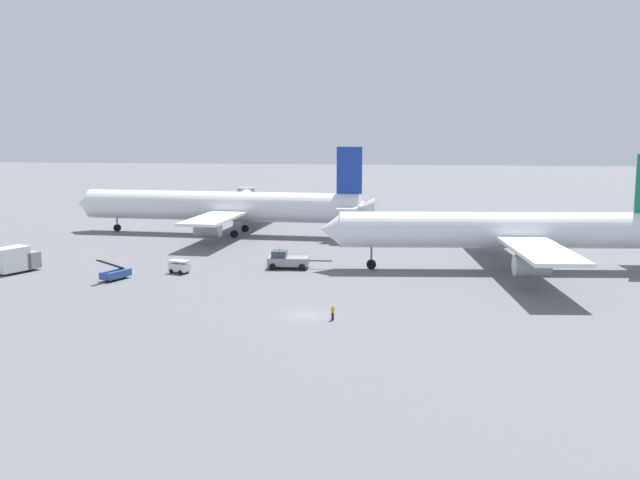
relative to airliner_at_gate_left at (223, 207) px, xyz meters
name	(u,v)px	position (x,y,z in m)	size (l,w,h in m)	color
ground_plane	(306,315)	(22.98, -54.35, -5.00)	(600.00, 600.00, 0.00)	slate
airliner_at_gate_left	(223,207)	(0.00, 0.00, 0.00)	(55.78, 40.71, 15.78)	silver
airliner_being_pushed	(505,231)	(46.02, -27.36, 0.32)	(48.83, 43.95, 15.67)	white
pushback_tug	(287,260)	(16.76, -30.03, -3.84)	(8.81, 3.43, 2.75)	gray
gse_catering_truck_tall	(16,259)	(-18.43, -37.43, -3.25)	(4.57, 6.31, 3.50)	gray
gse_baggage_cart_near_cluster	(179,267)	(3.16, -35.14, -4.14)	(3.11, 2.45, 1.71)	silver
gse_belt_loader_portside	(115,273)	(-3.55, -40.22, -4.18)	(3.06, 5.05, 3.02)	#2D5199
ground_crew_marshaller_foreground	(333,312)	(25.91, -56.13, -4.21)	(0.36, 0.36, 1.55)	black
jet_bridge	(246,200)	(-0.47, 20.34, -0.78)	(8.43, 23.38, 6.00)	#B7B7BC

